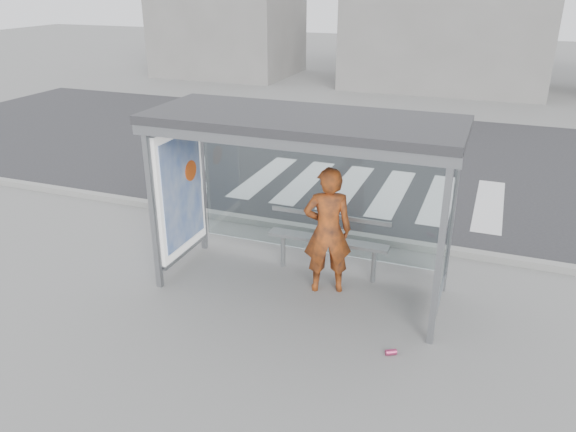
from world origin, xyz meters
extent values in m
plane|color=gray|center=(0.00, 0.00, 0.00)|extent=(80.00, 80.00, 0.00)
cube|color=#29292B|center=(0.00, 7.00, 0.00)|extent=(30.00, 10.00, 0.01)
cube|color=gray|center=(0.00, 1.95, 0.06)|extent=(30.00, 0.18, 0.12)
cube|color=silver|center=(-2.50, 4.50, 0.00)|extent=(0.55, 3.00, 0.00)
cube|color=silver|center=(-1.50, 4.50, 0.00)|extent=(0.55, 3.00, 0.00)
cube|color=silver|center=(-0.50, 4.50, 0.00)|extent=(0.55, 3.00, 0.00)
cube|color=silver|center=(0.50, 4.50, 0.00)|extent=(0.55, 3.00, 0.00)
cube|color=silver|center=(1.50, 4.50, 0.00)|extent=(0.55, 3.00, 0.00)
cube|color=silver|center=(2.50, 4.50, 0.00)|extent=(0.55, 3.00, 0.00)
cube|color=gray|center=(-2.00, -0.70, 1.25)|extent=(0.08, 0.08, 2.50)
cube|color=gray|center=(2.00, -0.70, 1.25)|extent=(0.08, 0.08, 2.50)
cube|color=gray|center=(-2.00, 0.70, 1.25)|extent=(0.08, 0.08, 2.50)
cube|color=gray|center=(2.00, 0.70, 1.25)|extent=(0.08, 0.08, 2.50)
cube|color=#2D2D30|center=(0.00, 0.00, 2.56)|extent=(4.25, 1.65, 0.12)
cube|color=gray|center=(0.00, -0.76, 2.45)|extent=(4.25, 0.06, 0.18)
cube|color=white|center=(0.00, 0.70, 1.30)|extent=(3.80, 0.02, 2.00)
cube|color=white|center=(-2.00, 0.00, 1.30)|extent=(0.15, 1.25, 2.00)
cube|color=#335DBA|center=(-1.92, 0.00, 1.30)|extent=(0.01, 1.10, 1.70)
cylinder|color=#E25014|center=(-1.91, 0.25, 1.55)|extent=(0.02, 0.32, 0.32)
cube|color=white|center=(2.00, 0.00, 1.30)|extent=(0.03, 1.25, 2.00)
cube|color=beige|center=(1.97, 0.05, 1.40)|extent=(0.03, 0.86, 1.16)
cube|color=slate|center=(-10.00, 18.00, 3.00)|extent=(6.00, 5.00, 6.00)
cube|color=slate|center=(0.00, 18.00, 2.50)|extent=(8.00, 5.00, 5.00)
imported|color=#C53F12|center=(0.36, 0.11, 0.96)|extent=(0.82, 0.68, 1.92)
cube|color=gray|center=(0.23, 0.57, 0.58)|extent=(1.89, 0.23, 0.05)
cylinder|color=gray|center=(-0.50, 0.57, 0.28)|extent=(0.07, 0.07, 0.55)
cylinder|color=gray|center=(0.97, 0.57, 0.28)|extent=(0.07, 0.07, 0.55)
cube|color=gray|center=(0.23, 0.66, 0.95)|extent=(1.89, 0.04, 0.06)
cylinder|color=#CD3C6F|center=(1.59, -1.13, 0.04)|extent=(0.16, 0.13, 0.07)
camera|label=1|loc=(2.42, -6.91, 4.30)|focal=35.00mm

